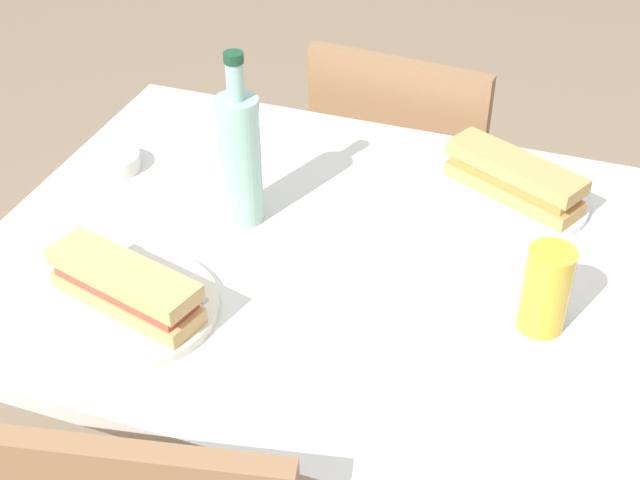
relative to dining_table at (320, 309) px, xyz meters
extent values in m
cube|color=silver|center=(0.00, 0.00, 0.11)|extent=(1.04, 0.83, 0.03)
cylinder|color=#262628|center=(-0.46, 0.36, -0.27)|extent=(0.06, 0.06, 0.73)
cylinder|color=#262628|center=(0.46, 0.36, -0.27)|extent=(0.06, 0.06, 0.73)
cube|color=#936B47|center=(0.00, 0.70, -0.20)|extent=(0.43, 0.43, 0.02)
cube|color=#936B47|center=(-0.02, 0.51, 0.01)|extent=(0.38, 0.06, 0.40)
cylinder|color=#936B47|center=(0.20, 0.86, -0.42)|extent=(0.04, 0.04, 0.43)
cylinder|color=#936B47|center=(-0.16, 0.89, -0.42)|extent=(0.04, 0.04, 0.43)
cylinder|color=#936B47|center=(0.16, 0.50, -0.42)|extent=(0.04, 0.04, 0.43)
cylinder|color=#936B47|center=(-0.20, 0.53, -0.42)|extent=(0.04, 0.04, 0.43)
cylinder|color=white|center=(0.26, 0.23, 0.13)|extent=(0.26, 0.26, 0.01)
cube|color=tan|center=(0.26, 0.23, 0.15)|extent=(0.25, 0.17, 0.02)
cube|color=#CC8438|center=(0.26, 0.23, 0.17)|extent=(0.23, 0.15, 0.02)
cube|color=tan|center=(0.26, 0.23, 0.19)|extent=(0.25, 0.17, 0.02)
cube|color=silver|center=(0.32, 0.27, 0.14)|extent=(0.10, 0.05, 0.00)
cube|color=#59331E|center=(0.24, 0.30, 0.14)|extent=(0.08, 0.04, 0.01)
cylinder|color=silver|center=(-0.21, -0.23, 0.13)|extent=(0.26, 0.26, 0.01)
cube|color=tan|center=(-0.21, -0.23, 0.15)|extent=(0.25, 0.13, 0.02)
cube|color=#B74C3D|center=(-0.21, -0.23, 0.17)|extent=(0.23, 0.12, 0.02)
cube|color=tan|center=(-0.21, -0.23, 0.19)|extent=(0.25, 0.13, 0.02)
cube|color=silver|center=(-0.16, -0.18, 0.14)|extent=(0.10, 0.03, 0.00)
cube|color=#59331E|center=(-0.24, -0.16, 0.14)|extent=(0.08, 0.02, 0.01)
cylinder|color=#99C6B7|center=(-0.15, 0.04, 0.23)|extent=(0.07, 0.07, 0.22)
cylinder|color=#99C6B7|center=(-0.15, 0.04, 0.37)|extent=(0.03, 0.03, 0.06)
cylinder|color=#19472D|center=(-0.15, 0.04, 0.41)|extent=(0.03, 0.03, 0.02)
cylinder|color=gold|center=(0.35, -0.06, 0.19)|extent=(0.07, 0.07, 0.13)
cylinder|color=silver|center=(-0.42, 0.10, 0.14)|extent=(0.09, 0.09, 0.03)
camera|label=1|loc=(0.37, -1.04, 0.97)|focal=49.85mm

